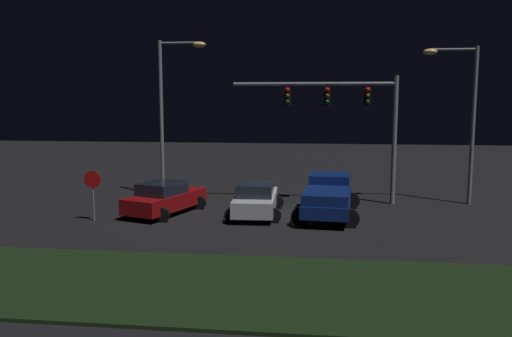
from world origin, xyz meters
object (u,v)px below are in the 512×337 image
pickup_truck (328,194)px  stop_sign (93,186)px  street_lamp_left (170,100)px  car_sedan (256,199)px  traffic_signal_gantry (346,108)px  street_lamp_right (463,105)px  car_sedan_far (165,198)px

pickup_truck → stop_sign: 10.51m
street_lamp_left → stop_sign: street_lamp_left is taller
car_sedan → street_lamp_left: size_ratio=0.53×
pickup_truck → traffic_signal_gantry: size_ratio=0.67×
stop_sign → street_lamp_left: bearing=73.9°
street_lamp_left → street_lamp_right: (15.16, -0.27, -0.28)m
traffic_signal_gantry → street_lamp_right: street_lamp_right is taller
car_sedan → stop_sign: 7.26m
car_sedan_far → street_lamp_right: bearing=-54.8°
car_sedan_far → traffic_signal_gantry: bearing=-47.8°
street_lamp_left → street_lamp_right: bearing=-1.0°
pickup_truck → car_sedan: size_ratio=1.24×
stop_sign → pickup_truck: bearing=12.5°
car_sedan_far → car_sedan: bearing=-68.0°
pickup_truck → car_sedan_far: 7.59m
car_sedan_far → traffic_signal_gantry: size_ratio=0.57×
pickup_truck → street_lamp_right: (6.68, 3.60, 4.02)m
traffic_signal_gantry → street_lamp_right: size_ratio=1.05×
car_sedan → car_sedan_far: same height
car_sedan → street_lamp_right: (9.99, 3.87, 4.28)m
car_sedan_far → street_lamp_right: 15.43m
street_lamp_right → stop_sign: size_ratio=3.56×
car_sedan_far → street_lamp_right: (14.25, 4.08, 4.28)m
pickup_truck → car_sedan_far: size_ratio=1.17×
street_lamp_left → street_lamp_right: 15.17m
car_sedan → pickup_truck: bearing=-87.3°
traffic_signal_gantry → street_lamp_left: 9.40m
stop_sign → traffic_signal_gantry: bearing=25.8°
car_sedan → stop_sign: size_ratio=2.00×
car_sedan → street_lamp_right: bearing=-70.7°
pickup_truck → traffic_signal_gantry: 5.07m
pickup_truck → stop_sign: bearing=107.0°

